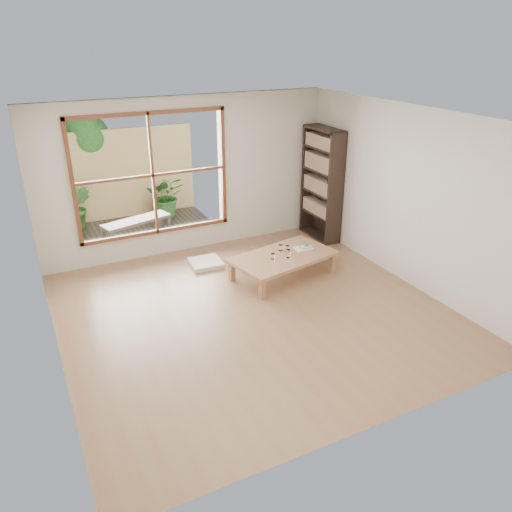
{
  "coord_description": "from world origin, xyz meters",
  "views": [
    {
      "loc": [
        -2.6,
        -5.33,
        3.52
      ],
      "look_at": [
        0.32,
        0.53,
        0.55
      ],
      "focal_mm": 35.0,
      "sensor_mm": 36.0,
      "label": 1
    }
  ],
  "objects_px": {
    "bookshelf": "(322,184)",
    "garden_bench": "(137,223)",
    "low_table": "(283,258)",
    "food_tray": "(304,247)"
  },
  "relations": [
    {
      "from": "food_tray",
      "to": "garden_bench",
      "type": "distance_m",
      "value": 3.14
    },
    {
      "from": "low_table",
      "to": "food_tray",
      "type": "bearing_deg",
      "value": -1.52
    },
    {
      "from": "low_table",
      "to": "food_tray",
      "type": "xyz_separation_m",
      "value": [
        0.43,
        0.08,
        0.06
      ]
    },
    {
      "from": "bookshelf",
      "to": "garden_bench",
      "type": "height_order",
      "value": "bookshelf"
    },
    {
      "from": "garden_bench",
      "to": "bookshelf",
      "type": "bearing_deg",
      "value": -38.62
    },
    {
      "from": "low_table",
      "to": "bookshelf",
      "type": "relative_size",
      "value": 0.87
    },
    {
      "from": "bookshelf",
      "to": "garden_bench",
      "type": "xyz_separation_m",
      "value": [
        -3.09,
        1.27,
        -0.64
      ]
    },
    {
      "from": "food_tray",
      "to": "bookshelf",
      "type": "bearing_deg",
      "value": 50.91
    },
    {
      "from": "low_table",
      "to": "garden_bench",
      "type": "distance_m",
      "value": 2.93
    },
    {
      "from": "garden_bench",
      "to": "low_table",
      "type": "bearing_deg",
      "value": -71.3
    }
  ]
}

